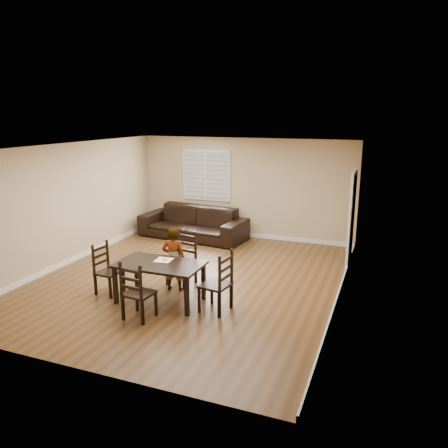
{
  "coord_description": "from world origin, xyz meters",
  "views": [
    {
      "loc": [
        3.72,
        -7.64,
        3.33
      ],
      "look_at": [
        0.42,
        0.9,
        1.0
      ],
      "focal_mm": 35.0,
      "sensor_mm": 36.0,
      "label": 1
    }
  ],
  "objects_px": {
    "dining_table": "(159,268)",
    "child": "(174,259)",
    "chair_far": "(134,295)",
    "sofa": "(193,223)",
    "chair_right": "(222,285)",
    "chair_near": "(185,259)",
    "donut": "(165,259)",
    "chair_left": "(104,270)"
  },
  "relations": [
    {
      "from": "chair_left",
      "to": "dining_table",
      "type": "bearing_deg",
      "value": -84.11
    },
    {
      "from": "dining_table",
      "to": "donut",
      "type": "height_order",
      "value": "donut"
    },
    {
      "from": "sofa",
      "to": "chair_near",
      "type": "bearing_deg",
      "value": -61.92
    },
    {
      "from": "chair_near",
      "to": "chair_left",
      "type": "relative_size",
      "value": 1.09
    },
    {
      "from": "chair_right",
      "to": "donut",
      "type": "relative_size",
      "value": 11.97
    },
    {
      "from": "donut",
      "to": "chair_near",
      "type": "bearing_deg",
      "value": 90.26
    },
    {
      "from": "chair_left",
      "to": "chair_right",
      "type": "distance_m",
      "value": 2.4
    },
    {
      "from": "chair_near",
      "to": "chair_far",
      "type": "relative_size",
      "value": 1.05
    },
    {
      "from": "dining_table",
      "to": "child",
      "type": "distance_m",
      "value": 0.57
    },
    {
      "from": "dining_table",
      "to": "chair_near",
      "type": "height_order",
      "value": "chair_near"
    },
    {
      "from": "dining_table",
      "to": "chair_far",
      "type": "distance_m",
      "value": 0.86
    },
    {
      "from": "dining_table",
      "to": "chair_near",
      "type": "relative_size",
      "value": 1.47
    },
    {
      "from": "chair_right",
      "to": "sofa",
      "type": "xyz_separation_m",
      "value": [
        -2.42,
        4.0,
        -0.07
      ]
    },
    {
      "from": "chair_near",
      "to": "sofa",
      "type": "relative_size",
      "value": 0.37
    },
    {
      "from": "dining_table",
      "to": "sofa",
      "type": "relative_size",
      "value": 0.54
    },
    {
      "from": "child",
      "to": "chair_near",
      "type": "bearing_deg",
      "value": -103.14
    },
    {
      "from": "chair_right",
      "to": "child",
      "type": "bearing_deg",
      "value": -107.31
    },
    {
      "from": "chair_far",
      "to": "donut",
      "type": "height_order",
      "value": "chair_far"
    },
    {
      "from": "dining_table",
      "to": "chair_left",
      "type": "distance_m",
      "value": 1.21
    },
    {
      "from": "chair_right",
      "to": "child",
      "type": "height_order",
      "value": "child"
    },
    {
      "from": "chair_near",
      "to": "donut",
      "type": "xyz_separation_m",
      "value": [
        0.0,
        -0.83,
        0.27
      ]
    },
    {
      "from": "child",
      "to": "sofa",
      "type": "bearing_deg",
      "value": -81.09
    },
    {
      "from": "sofa",
      "to": "donut",
      "type": "bearing_deg",
      "value": -66.37
    },
    {
      "from": "chair_near",
      "to": "chair_far",
      "type": "bearing_deg",
      "value": -79.34
    },
    {
      "from": "donut",
      "to": "sofa",
      "type": "xyz_separation_m",
      "value": [
        -1.23,
        3.82,
        -0.33
      ]
    },
    {
      "from": "dining_table",
      "to": "child",
      "type": "xyz_separation_m",
      "value": [
        -0.01,
        0.57,
        -0.02
      ]
    },
    {
      "from": "chair_near",
      "to": "chair_far",
      "type": "height_order",
      "value": "chair_near"
    },
    {
      "from": "chair_right",
      "to": "dining_table",
      "type": "bearing_deg",
      "value": -82.3
    },
    {
      "from": "donut",
      "to": "sofa",
      "type": "distance_m",
      "value": 4.03
    },
    {
      "from": "dining_table",
      "to": "child",
      "type": "bearing_deg",
      "value": 90.0
    },
    {
      "from": "chair_left",
      "to": "child",
      "type": "height_order",
      "value": "child"
    },
    {
      "from": "dining_table",
      "to": "chair_far",
      "type": "relative_size",
      "value": 1.55
    },
    {
      "from": "dining_table",
      "to": "child",
      "type": "height_order",
      "value": "child"
    },
    {
      "from": "chair_near",
      "to": "child",
      "type": "bearing_deg",
      "value": -81.56
    },
    {
      "from": "chair_far",
      "to": "child",
      "type": "xyz_separation_m",
      "value": [
        -0.0,
        1.41,
        0.16
      ]
    },
    {
      "from": "sofa",
      "to": "chair_left",
      "type": "bearing_deg",
      "value": -83.97
    },
    {
      "from": "chair_left",
      "to": "chair_right",
      "type": "height_order",
      "value": "chair_right"
    },
    {
      "from": "chair_left",
      "to": "donut",
      "type": "relative_size",
      "value": 10.78
    },
    {
      "from": "chair_near",
      "to": "chair_far",
      "type": "distance_m",
      "value": 1.85
    },
    {
      "from": "chair_far",
      "to": "sofa",
      "type": "bearing_deg",
      "value": -70.11
    },
    {
      "from": "dining_table",
      "to": "chair_left",
      "type": "relative_size",
      "value": 1.61
    },
    {
      "from": "chair_far",
      "to": "sofa",
      "type": "xyz_separation_m",
      "value": [
        -1.21,
        4.83,
        -0.04
      ]
    }
  ]
}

